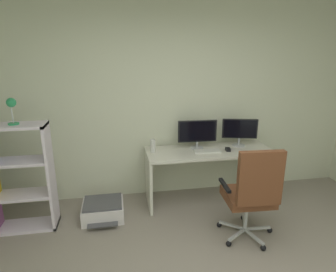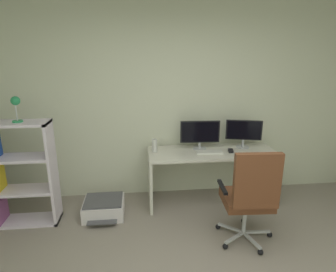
{
  "view_description": "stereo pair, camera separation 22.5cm",
  "coord_description": "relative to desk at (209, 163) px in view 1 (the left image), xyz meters",
  "views": [
    {
      "loc": [
        -0.75,
        -1.54,
        2.0
      ],
      "look_at": [
        -0.17,
        1.65,
        1.04
      ],
      "focal_mm": 30.92,
      "sensor_mm": 36.0,
      "label": 1
    },
    {
      "loc": [
        -0.52,
        -1.57,
        2.0
      ],
      "look_at": [
        -0.17,
        1.65,
        1.04
      ],
      "focal_mm": 30.92,
      "sensor_mm": 36.0,
      "label": 2
    }
  ],
  "objects": [
    {
      "name": "wall_back",
      "position": [
        -0.44,
        0.4,
        0.82
      ],
      "size": [
        5.28,
        0.1,
        2.75
      ],
      "primitive_type": "cube",
      "color": "beige",
      "rests_on": "ground"
    },
    {
      "name": "desk",
      "position": [
        0.0,
        0.0,
        0.0
      ],
      "size": [
        1.68,
        0.61,
        0.73
      ],
      "color": "silver",
      "rests_on": "ground"
    },
    {
      "name": "monitor_main",
      "position": [
        -0.14,
        0.1,
        0.4
      ],
      "size": [
        0.52,
        0.18,
        0.39
      ],
      "color": "#B2B5B7",
      "rests_on": "desk"
    },
    {
      "name": "monitor_secondary",
      "position": [
        0.46,
        0.1,
        0.41
      ],
      "size": [
        0.47,
        0.18,
        0.38
      ],
      "color": "#B2B5B7",
      "rests_on": "desk"
    },
    {
      "name": "keyboard",
      "position": [
        -0.05,
        -0.07,
        0.19
      ],
      "size": [
        0.35,
        0.15,
        0.02
      ],
      "primitive_type": "cube",
      "rotation": [
        0.0,
        0.0,
        -0.07
      ],
      "color": "silver",
      "rests_on": "desk"
    },
    {
      "name": "computer_mouse",
      "position": [
        0.23,
        -0.07,
        0.2
      ],
      "size": [
        0.08,
        0.11,
        0.03
      ],
      "primitive_type": "cube",
      "rotation": [
        0.0,
        0.0,
        -0.17
      ],
      "color": "black",
      "rests_on": "desk"
    },
    {
      "name": "desktop_speaker",
      "position": [
        -0.75,
        0.05,
        0.26
      ],
      "size": [
        0.07,
        0.07,
        0.17
      ],
      "primitive_type": "cylinder",
      "color": "silver",
      "rests_on": "desk"
    },
    {
      "name": "office_chair",
      "position": [
        0.16,
        -0.96,
        0.04
      ],
      "size": [
        0.62,
        0.63,
        1.09
      ],
      "color": "#B7BABC",
      "rests_on": "ground"
    },
    {
      "name": "desk_lamp",
      "position": [
        -2.27,
        -0.26,
        0.89
      ],
      "size": [
        0.11,
        0.11,
        0.28
      ],
      "color": "#289257",
      "rests_on": "bookshelf"
    },
    {
      "name": "printer",
      "position": [
        -1.42,
        -0.22,
        -0.44
      ],
      "size": [
        0.5,
        0.52,
        0.22
      ],
      "color": "silver",
      "rests_on": "ground"
    }
  ]
}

